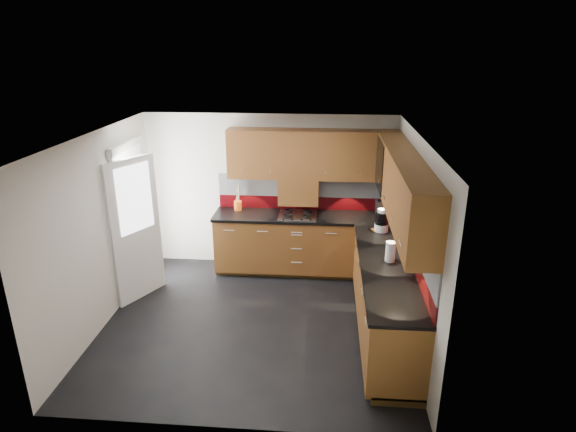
# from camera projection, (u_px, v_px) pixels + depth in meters

# --- Properties ---
(room) EXTENTS (4.00, 3.80, 2.64)m
(room) POSITION_uv_depth(u_px,v_px,m) (252.00, 213.00, 5.66)
(room) COLOR black
(base_cabinets) EXTENTS (2.70, 3.20, 0.95)m
(base_cabinets) POSITION_uv_depth(u_px,v_px,m) (339.00, 270.00, 6.62)
(base_cabinets) COLOR brown
(base_cabinets) RESTS_ON room
(countertop) EXTENTS (2.72, 3.22, 0.04)m
(countertop) POSITION_uv_depth(u_px,v_px,m) (339.00, 238.00, 6.44)
(countertop) COLOR black
(countertop) RESTS_ON base_cabinets
(backsplash) EXTENTS (2.70, 3.20, 0.54)m
(backsplash) POSITION_uv_depth(u_px,v_px,m) (356.00, 212.00, 6.53)
(backsplash) COLOR maroon
(backsplash) RESTS_ON countertop
(upper_cabinets) EXTENTS (2.50, 3.20, 0.72)m
(upper_cabinets) POSITION_uv_depth(u_px,v_px,m) (355.00, 170.00, 6.18)
(upper_cabinets) COLOR brown
(upper_cabinets) RESTS_ON room
(extractor_hood) EXTENTS (0.60, 0.33, 0.40)m
(extractor_hood) POSITION_uv_depth(u_px,v_px,m) (299.00, 191.00, 7.24)
(extractor_hood) COLOR brown
(extractor_hood) RESTS_ON room
(glass_cabinet) EXTENTS (0.32, 0.80, 0.66)m
(glass_cabinet) POSITION_uv_depth(u_px,v_px,m) (391.00, 163.00, 6.41)
(glass_cabinet) COLOR black
(glass_cabinet) RESTS_ON room
(back_door) EXTENTS (0.42, 1.19, 2.04)m
(back_door) POSITION_uv_depth(u_px,v_px,m) (134.00, 223.00, 6.66)
(back_door) COLOR white
(back_door) RESTS_ON room
(gas_hob) EXTENTS (0.57, 0.50, 0.04)m
(gas_hob) POSITION_uv_depth(u_px,v_px,m) (298.00, 215.00, 7.19)
(gas_hob) COLOR silver
(gas_hob) RESTS_ON countertop
(utensil_pot) EXTENTS (0.12, 0.12, 0.42)m
(utensil_pot) POSITION_uv_depth(u_px,v_px,m) (238.00, 204.00, 7.41)
(utensil_pot) COLOR #D55914
(utensil_pot) RESTS_ON countertop
(toaster) EXTENTS (0.29, 0.18, 0.21)m
(toaster) POSITION_uv_depth(u_px,v_px,m) (385.00, 208.00, 7.24)
(toaster) COLOR silver
(toaster) RESTS_ON countertop
(food_processor) EXTENTS (0.19, 0.19, 0.32)m
(food_processor) POSITION_uv_depth(u_px,v_px,m) (382.00, 221.00, 6.57)
(food_processor) COLOR white
(food_processor) RESTS_ON countertop
(paper_towel) EXTENTS (0.15, 0.15, 0.24)m
(paper_towel) POSITION_uv_depth(u_px,v_px,m) (390.00, 252.00, 5.67)
(paper_towel) COLOR white
(paper_towel) RESTS_ON countertop
(orange_cloth) EXTENTS (0.17, 0.16, 0.01)m
(orange_cloth) POSITION_uv_depth(u_px,v_px,m) (377.00, 230.00, 6.65)
(orange_cloth) COLOR orange
(orange_cloth) RESTS_ON countertop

